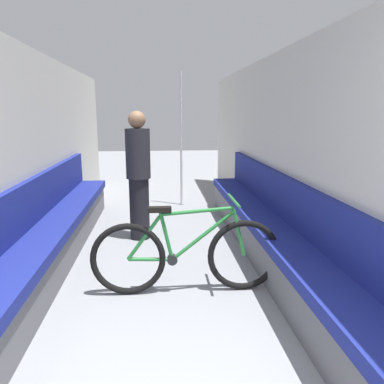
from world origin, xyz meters
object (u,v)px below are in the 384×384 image
at_px(bench_seat_row_right, 273,237).
at_px(grab_pole_near, 181,142).
at_px(bench_seat_row_left, 45,244).
at_px(bicycle, 186,255).
at_px(passenger_standing, 138,175).

distance_m(bench_seat_row_right, grab_pole_near, 2.92).
bearing_deg(grab_pole_near, bench_seat_row_right, -73.92).
height_order(bench_seat_row_right, grab_pole_near, grab_pole_near).
height_order(bench_seat_row_left, bicycle, bench_seat_row_left).
bearing_deg(bench_seat_row_left, bicycle, -20.46).
bearing_deg(passenger_standing, bench_seat_row_right, -121.11).
relative_size(bench_seat_row_right, bicycle, 3.09).
distance_m(bench_seat_row_left, bench_seat_row_right, 2.29).
xyz_separation_m(bench_seat_row_left, bicycle, (1.35, -0.50, 0.04)).
relative_size(bench_seat_row_left, bicycle, 3.09).
bearing_deg(grab_pole_near, passenger_standing, -110.51).
bearing_deg(bench_seat_row_right, passenger_standing, 144.61).
distance_m(bench_seat_row_right, bicycle, 1.07).
distance_m(bench_seat_row_left, bicycle, 1.44).
distance_m(bench_seat_row_right, passenger_standing, 1.81).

